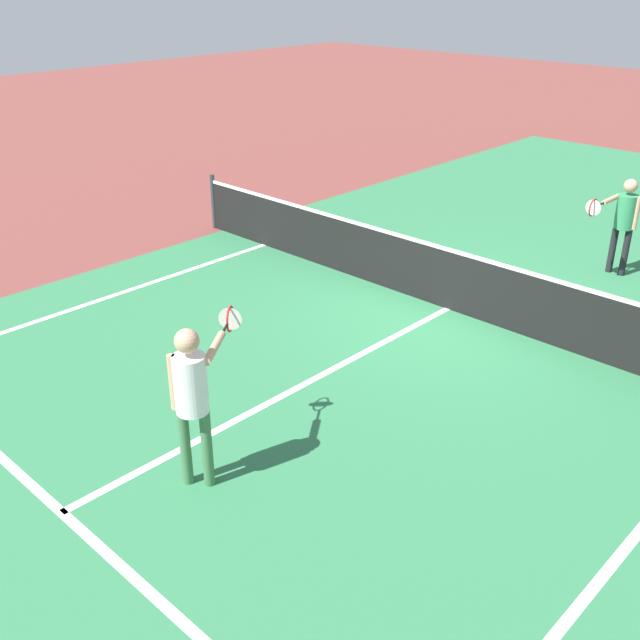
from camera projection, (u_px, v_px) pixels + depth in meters
ground_plane at (448, 309)px, 11.25m from camera, size 60.00×60.00×0.00m
court_surface_inbounds at (448, 309)px, 11.25m from camera, size 10.62×24.40×0.00m
line_service_near at (62, 512)px, 7.07m from camera, size 8.22×0.10×0.01m
line_center_service at (299, 387)px, 9.16m from camera, size 0.10×6.40×0.01m
net at (450, 279)px, 11.04m from camera, size 11.20×0.09×1.07m
player_near at (192, 389)px, 7.04m from camera, size 0.68×1.13×1.73m
player_far at (624, 216)px, 12.09m from camera, size 0.52×1.19×1.62m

